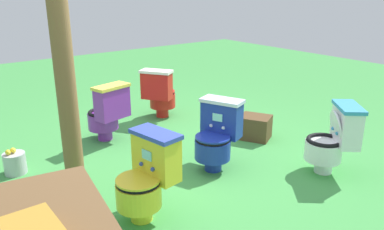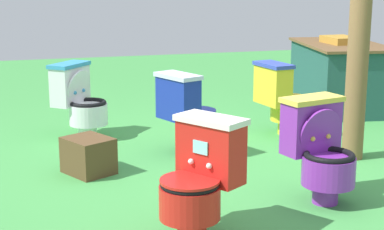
{
  "view_description": "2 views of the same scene",
  "coord_description": "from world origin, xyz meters",
  "px_view_note": "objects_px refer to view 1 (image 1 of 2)",
  "views": [
    {
      "loc": [
        -3.23,
        2.34,
        1.86
      ],
      "look_at": [
        0.11,
        -0.24,
        0.43
      ],
      "focal_mm": 36.47,
      "sensor_mm": 36.0,
      "label": 1
    },
    {
      "loc": [
        4.65,
        -1.6,
        1.57
      ],
      "look_at": [
        0.2,
        -0.3,
        0.49
      ],
      "focal_mm": 57.41,
      "sensor_mm": 36.0,
      "label": 2
    }
  ],
  "objects_px": {
    "toilet_blue": "(217,135)",
    "lemon_bucket": "(15,163)",
    "toilet_red": "(160,93)",
    "toilet_white": "(334,139)",
    "small_crate": "(255,127)",
    "toilet_yellow": "(147,176)",
    "toilet_purple": "(107,112)",
    "wooden_post": "(65,76)"
  },
  "relations": [
    {
      "from": "toilet_yellow",
      "to": "toilet_purple",
      "type": "relative_size",
      "value": 1.0
    },
    {
      "from": "toilet_blue",
      "to": "wooden_post",
      "type": "distance_m",
      "value": 1.6
    },
    {
      "from": "toilet_blue",
      "to": "lemon_bucket",
      "type": "height_order",
      "value": "toilet_blue"
    },
    {
      "from": "lemon_bucket",
      "to": "toilet_white",
      "type": "bearing_deg",
      "value": -127.21
    },
    {
      "from": "toilet_purple",
      "to": "small_crate",
      "type": "xyz_separation_m",
      "value": [
        -1.05,
        -1.49,
        -0.23
      ]
    },
    {
      "from": "small_crate",
      "to": "toilet_white",
      "type": "bearing_deg",
      "value": 176.85
    },
    {
      "from": "toilet_blue",
      "to": "toilet_red",
      "type": "bearing_deg",
      "value": -35.97
    },
    {
      "from": "toilet_red",
      "to": "wooden_post",
      "type": "relative_size",
      "value": 0.34
    },
    {
      "from": "toilet_white",
      "to": "small_crate",
      "type": "bearing_deg",
      "value": 37.62
    },
    {
      "from": "toilet_blue",
      "to": "toilet_purple",
      "type": "relative_size",
      "value": 1.0
    },
    {
      "from": "small_crate",
      "to": "lemon_bucket",
      "type": "height_order",
      "value": "small_crate"
    },
    {
      "from": "toilet_purple",
      "to": "toilet_red",
      "type": "bearing_deg",
      "value": 5.5
    },
    {
      "from": "toilet_blue",
      "to": "toilet_yellow",
      "type": "xyz_separation_m",
      "value": [
        -0.35,
        1.06,
        0.0
      ]
    },
    {
      "from": "toilet_yellow",
      "to": "small_crate",
      "type": "xyz_separation_m",
      "value": [
        0.67,
        -1.98,
        -0.22
      ]
    },
    {
      "from": "wooden_post",
      "to": "lemon_bucket",
      "type": "xyz_separation_m",
      "value": [
        0.61,
        0.4,
        -0.96
      ]
    },
    {
      "from": "toilet_white",
      "to": "small_crate",
      "type": "relative_size",
      "value": 1.97
    },
    {
      "from": "toilet_red",
      "to": "toilet_white",
      "type": "relative_size",
      "value": 1.0
    },
    {
      "from": "toilet_yellow",
      "to": "toilet_purple",
      "type": "height_order",
      "value": "same"
    },
    {
      "from": "toilet_purple",
      "to": "lemon_bucket",
      "type": "bearing_deg",
      "value": 177.17
    },
    {
      "from": "toilet_blue",
      "to": "wooden_post",
      "type": "height_order",
      "value": "wooden_post"
    },
    {
      "from": "toilet_red",
      "to": "toilet_yellow",
      "type": "relative_size",
      "value": 1.0
    },
    {
      "from": "toilet_white",
      "to": "wooden_post",
      "type": "bearing_deg",
      "value": 99.02
    },
    {
      "from": "toilet_blue",
      "to": "small_crate",
      "type": "relative_size",
      "value": 1.97
    },
    {
      "from": "toilet_blue",
      "to": "lemon_bucket",
      "type": "relative_size",
      "value": 2.63
    },
    {
      "from": "toilet_red",
      "to": "toilet_white",
      "type": "bearing_deg",
      "value": -23.95
    },
    {
      "from": "toilet_purple",
      "to": "lemon_bucket",
      "type": "distance_m",
      "value": 1.2
    },
    {
      "from": "toilet_yellow",
      "to": "toilet_white",
      "type": "height_order",
      "value": "same"
    },
    {
      "from": "lemon_bucket",
      "to": "toilet_blue",
      "type": "bearing_deg",
      "value": -123.76
    },
    {
      "from": "toilet_yellow",
      "to": "toilet_white",
      "type": "relative_size",
      "value": 1.0
    },
    {
      "from": "toilet_purple",
      "to": "wooden_post",
      "type": "height_order",
      "value": "wooden_post"
    },
    {
      "from": "lemon_bucket",
      "to": "toilet_yellow",
      "type": "bearing_deg",
      "value": -155.97
    },
    {
      "from": "toilet_white",
      "to": "lemon_bucket",
      "type": "bearing_deg",
      "value": 93.56
    },
    {
      "from": "toilet_yellow",
      "to": "toilet_blue",
      "type": "bearing_deg",
      "value": -81.12
    },
    {
      "from": "toilet_blue",
      "to": "lemon_bucket",
      "type": "bearing_deg",
      "value": 33.94
    },
    {
      "from": "wooden_post",
      "to": "small_crate",
      "type": "xyz_separation_m",
      "value": [
        -0.22,
        -2.25,
        -0.93
      ]
    },
    {
      "from": "toilet_purple",
      "to": "lemon_bucket",
      "type": "xyz_separation_m",
      "value": [
        -0.22,
        1.16,
        -0.26
      ]
    },
    {
      "from": "toilet_yellow",
      "to": "wooden_post",
      "type": "height_order",
      "value": "wooden_post"
    },
    {
      "from": "toilet_red",
      "to": "toilet_blue",
      "type": "bearing_deg",
      "value": -47.63
    },
    {
      "from": "toilet_white",
      "to": "toilet_blue",
      "type": "bearing_deg",
      "value": 87.48
    },
    {
      "from": "wooden_post",
      "to": "toilet_yellow",
      "type": "bearing_deg",
      "value": -163.08
    },
    {
      "from": "toilet_red",
      "to": "toilet_blue",
      "type": "height_order",
      "value": "same"
    },
    {
      "from": "wooden_post",
      "to": "lemon_bucket",
      "type": "distance_m",
      "value": 1.2
    }
  ]
}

